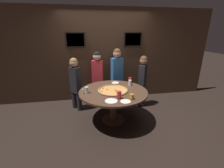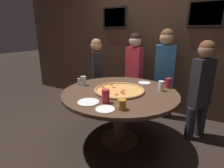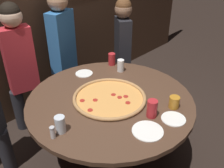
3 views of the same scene
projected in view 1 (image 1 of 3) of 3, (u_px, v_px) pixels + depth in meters
name	position (u px, v px, depth m)	size (l,w,h in m)	color
ground_plane	(113.00, 120.00, 3.50)	(24.00, 24.00, 0.00)	black
back_wall	(105.00, 56.00, 4.32)	(6.40, 0.08, 2.60)	#3D281C
dining_table	(113.00, 97.00, 3.30)	(1.49, 1.49, 0.74)	#4C3323
giant_pizza	(113.00, 90.00, 3.25)	(0.66, 0.66, 0.03)	#E0994C
drink_cup_near_left	(130.00, 80.00, 3.74)	(0.08, 0.08, 0.13)	#B22328
drink_cup_centre_back	(119.00, 95.00, 2.85)	(0.08, 0.08, 0.15)	#B22328
drink_cup_front_edge	(130.00, 83.00, 3.57)	(0.07, 0.07, 0.13)	white
drink_cup_by_shaker	(87.00, 90.00, 3.11)	(0.08, 0.08, 0.13)	silver
drink_cup_far_right	(132.00, 97.00, 2.83)	(0.09, 0.09, 0.10)	#BC7A23
white_plate_left_side	(115.00, 83.00, 3.76)	(0.18, 0.18, 0.01)	white
white_plate_right_side	(111.00, 101.00, 2.76)	(0.24, 0.24, 0.01)	white
white_plate_far_back	(126.00, 101.00, 2.74)	(0.19, 0.19, 0.01)	white
condiment_shaker	(83.00, 91.00, 3.09)	(0.04, 0.04, 0.10)	silver
diner_centre_back	(75.00, 81.00, 3.77)	(0.31, 0.34, 1.37)	#232328
diner_side_left	(117.00, 72.00, 4.25)	(0.40, 0.25, 1.53)	#232328
diner_far_right	(142.00, 78.00, 3.98)	(0.30, 0.35, 1.38)	#232328
diner_side_right	(98.00, 74.00, 4.19)	(0.38, 0.23, 1.46)	#232328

